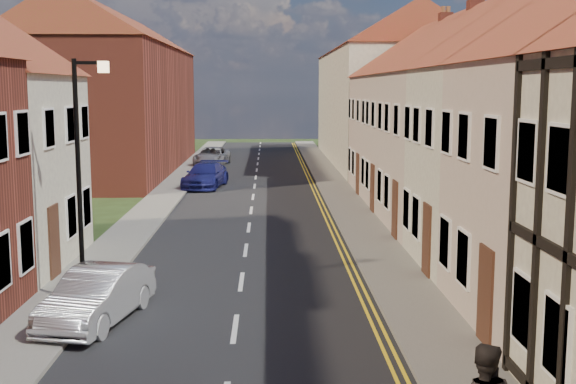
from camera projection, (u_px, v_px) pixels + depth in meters
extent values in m
cube|color=black|center=(249.00, 228.00, 28.20)|extent=(7.00, 90.00, 0.02)
cube|color=gray|center=(136.00, 227.00, 28.08)|extent=(1.80, 90.00, 0.12)
cube|color=gray|center=(361.00, 226.00, 28.32)|extent=(1.80, 90.00, 0.12)
cube|color=beige|center=(553.00, 169.00, 21.60)|extent=(8.00, 5.00, 6.00)
cube|color=#BAA093|center=(496.00, 153.00, 26.94)|extent=(8.00, 5.80, 6.00)
cube|color=maroon|center=(524.00, 4.00, 23.93)|extent=(0.60, 0.60, 1.60)
cube|color=#BAA093|center=(458.00, 143.00, 32.29)|extent=(8.00, 5.00, 6.00)
cube|color=maroon|center=(475.00, 20.00, 29.67)|extent=(0.60, 0.60, 1.60)
cube|color=#BAA093|center=(431.00, 135.00, 37.63)|extent=(8.00, 5.80, 6.00)
cube|color=maroon|center=(445.00, 30.00, 34.61)|extent=(0.60, 0.60, 1.60)
cube|color=beige|center=(385.00, 108.00, 52.63)|extent=(8.00, 24.00, 8.00)
cube|color=maroon|center=(114.00, 110.00, 47.17)|extent=(8.00, 24.00, 8.00)
cylinder|color=black|center=(79.00, 182.00, 17.76)|extent=(0.12, 0.12, 6.00)
cube|color=black|center=(89.00, 63.00, 17.36)|extent=(0.70, 0.08, 0.08)
cube|color=#FFD899|center=(103.00, 67.00, 17.38)|extent=(0.25, 0.15, 0.28)
imported|color=#B1B2B9|center=(98.00, 296.00, 16.70)|extent=(2.17, 4.11, 1.29)
imported|color=navy|center=(206.00, 175.00, 39.58)|extent=(2.57, 4.88, 1.35)
imported|color=gray|center=(212.00, 156.00, 50.94)|extent=(2.56, 4.83, 1.29)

